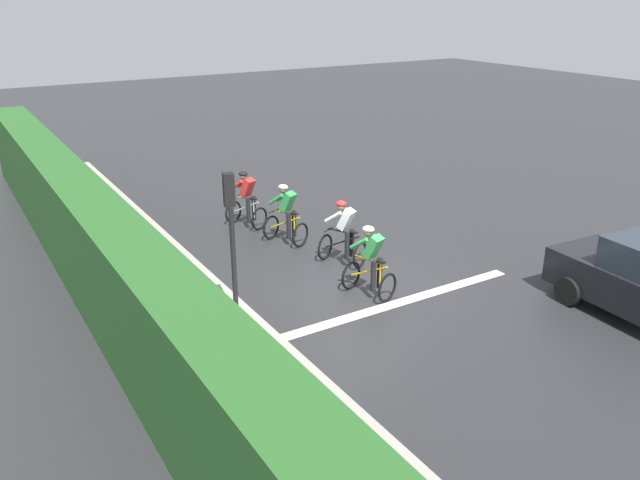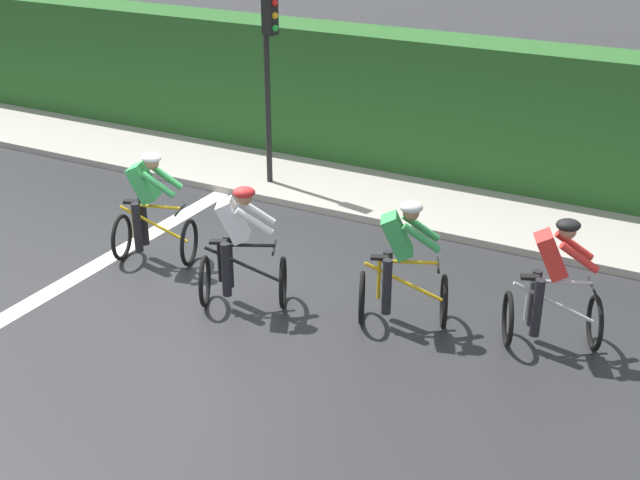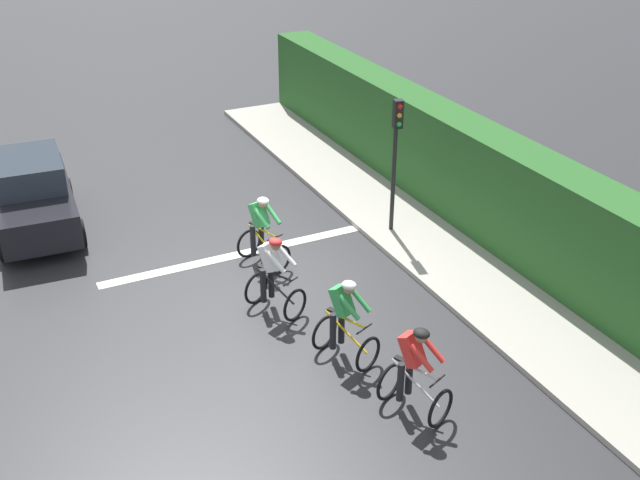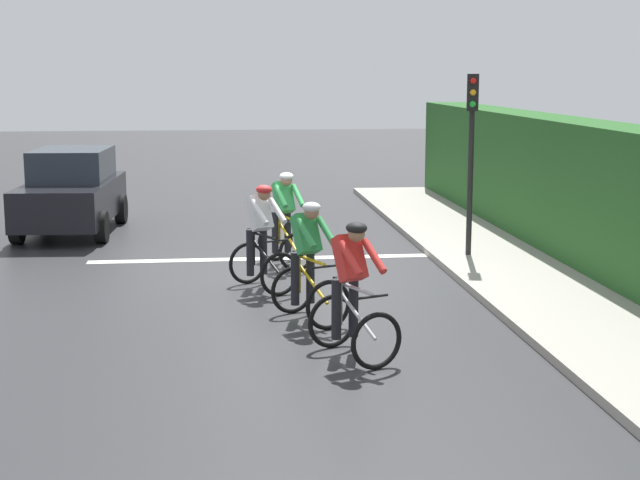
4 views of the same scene
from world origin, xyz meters
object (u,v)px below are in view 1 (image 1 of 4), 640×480
at_px(cyclist_lead, 247,201).
at_px(traffic_light_near_crossing, 231,230).
at_px(cyclist_second, 286,216).
at_px(cyclist_fourth, 371,263).
at_px(cyclist_mid, 344,234).

distance_m(cyclist_lead, traffic_light_near_crossing, 6.47).
relative_size(cyclist_second, cyclist_fourth, 1.00).
height_order(cyclist_lead, cyclist_fourth, same).
height_order(cyclist_lead, cyclist_mid, same).
bearing_deg(traffic_light_near_crossing, cyclist_second, 49.51).
relative_size(cyclist_fourth, traffic_light_near_crossing, 0.50).
height_order(cyclist_lead, traffic_light_near_crossing, traffic_light_near_crossing).
height_order(cyclist_second, cyclist_fourth, same).
bearing_deg(cyclist_mid, cyclist_second, 104.92).
height_order(cyclist_mid, traffic_light_near_crossing, traffic_light_near_crossing).
height_order(cyclist_mid, cyclist_fourth, same).
bearing_deg(cyclist_second, cyclist_mid, -75.08).
height_order(cyclist_fourth, traffic_light_near_crossing, traffic_light_near_crossing).
bearing_deg(cyclist_lead, cyclist_mid, -76.82).
bearing_deg(cyclist_mid, cyclist_lead, 103.18).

